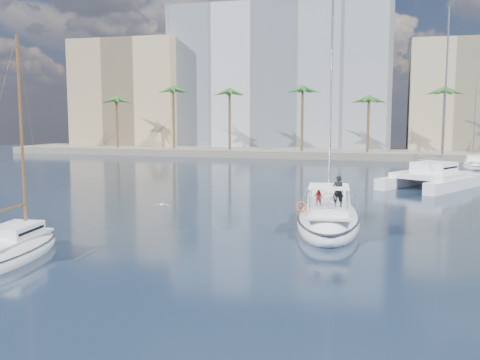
% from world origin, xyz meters
% --- Properties ---
extents(ground, '(160.00, 160.00, 0.00)m').
position_xyz_m(ground, '(0.00, 0.00, 0.00)').
color(ground, black).
rests_on(ground, ground).
extents(quay, '(120.00, 14.00, 1.20)m').
position_xyz_m(quay, '(0.00, 61.00, 0.60)').
color(quay, gray).
rests_on(quay, ground).
extents(building_modern, '(42.00, 16.00, 28.00)m').
position_xyz_m(building_modern, '(-12.00, 73.00, 14.00)').
color(building_modern, silver).
rests_on(building_modern, ground).
extents(building_tan_left, '(22.00, 14.00, 22.00)m').
position_xyz_m(building_tan_left, '(-42.00, 69.00, 11.00)').
color(building_tan_left, tan).
rests_on(building_tan_left, ground).
extents(building_beige, '(20.00, 14.00, 20.00)m').
position_xyz_m(building_beige, '(22.00, 70.00, 10.00)').
color(building_beige, beige).
rests_on(building_beige, ground).
extents(palm_left, '(3.60, 3.60, 12.30)m').
position_xyz_m(palm_left, '(-34.00, 57.00, 10.28)').
color(palm_left, brown).
rests_on(palm_left, ground).
extents(palm_centre, '(3.60, 3.60, 12.30)m').
position_xyz_m(palm_centre, '(0.00, 57.00, 10.28)').
color(palm_centre, brown).
rests_on(palm_centre, ground).
extents(main_sloop, '(5.16, 12.81, 18.53)m').
position_xyz_m(main_sloop, '(4.90, 2.14, 0.55)').
color(main_sloop, white).
rests_on(main_sloop, ground).
extents(small_sloop, '(3.48, 8.47, 11.82)m').
position_xyz_m(small_sloop, '(-9.46, -10.34, 0.43)').
color(small_sloop, white).
rests_on(small_sloop, ground).
extents(catamaran, '(11.42, 13.70, 17.86)m').
position_xyz_m(catamaran, '(12.93, 24.04, 1.15)').
color(catamaran, white).
rests_on(catamaran, ground).
extents(seagull, '(1.11, 0.48, 0.21)m').
position_xyz_m(seagull, '(-6.19, 0.97, 1.11)').
color(seagull, silver).
rests_on(seagull, ground).
extents(moored_yacht_a, '(3.37, 9.52, 11.90)m').
position_xyz_m(moored_yacht_a, '(20.00, 47.00, 0.00)').
color(moored_yacht_a, white).
rests_on(moored_yacht_a, ground).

